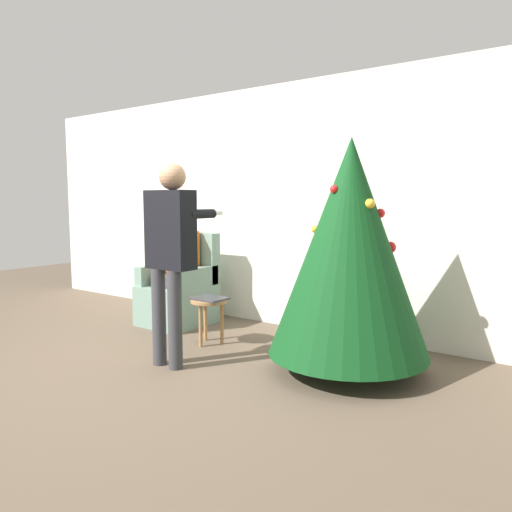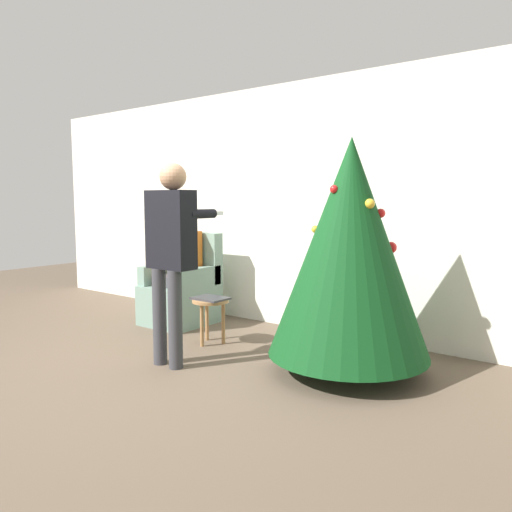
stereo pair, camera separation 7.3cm
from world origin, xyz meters
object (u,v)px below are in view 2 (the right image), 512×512
armchair (183,293)px  person_seated (180,263)px  person_standing (171,245)px  christmas_tree (350,248)px  side_stool (211,307)px

armchair → person_seated: size_ratio=0.82×
armchair → person_standing: person_standing is taller
christmas_tree → person_seated: (-2.31, 0.34, -0.34)m
christmas_tree → armchair: (-2.31, 0.37, -0.69)m
person_standing → side_stool: 0.97m
christmas_tree → person_standing: bearing=-150.5°
christmas_tree → side_stool: size_ratio=4.30×
side_stool → person_standing: bearing=-76.1°
armchair → person_standing: 1.65m
armchair → side_stool: bearing=-27.8°
person_seated → person_standing: (1.01, -1.08, 0.35)m
person_standing → christmas_tree: bearing=29.5°
person_standing → side_stool: bearing=103.9°
christmas_tree → side_stool: bearing=-177.3°
armchair → person_standing: bearing=-47.9°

